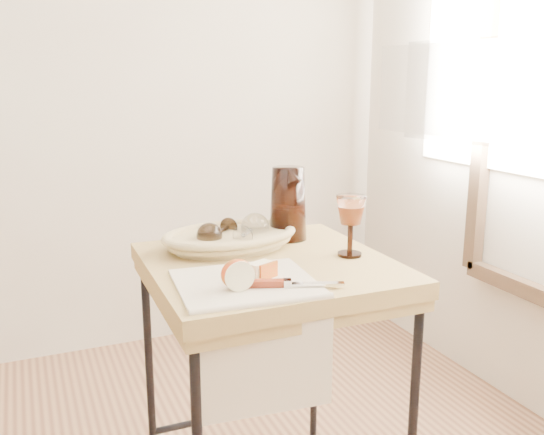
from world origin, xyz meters
name	(u,v)px	position (x,y,z in m)	size (l,w,h in m)	color
side_table	(269,396)	(0.65, 0.44, 0.39)	(0.62, 0.62, 0.78)	brown
tea_towel	(246,283)	(0.53, 0.30, 0.79)	(0.32, 0.28, 0.01)	white
bread_basket	(230,240)	(0.59, 0.59, 0.81)	(0.34, 0.24, 0.05)	tan
goblet_lying_a	(218,232)	(0.56, 0.61, 0.83)	(0.12, 0.07, 0.07)	#322317
goblet_lying_b	(250,230)	(0.65, 0.57, 0.84)	(0.13, 0.08, 0.08)	white
pitcher	(288,203)	(0.79, 0.62, 0.89)	(0.15, 0.23, 0.25)	black
wine_goblet	(350,225)	(0.87, 0.40, 0.87)	(0.08, 0.08, 0.17)	white
apple_half	(237,274)	(0.50, 0.26, 0.82)	(0.07, 0.04, 0.07)	#C7040B
apple_wedge	(260,270)	(0.57, 0.31, 0.81)	(0.06, 0.03, 0.04)	#F4EDBC
table_knife	(291,283)	(0.61, 0.23, 0.80)	(0.22, 0.02, 0.02)	silver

